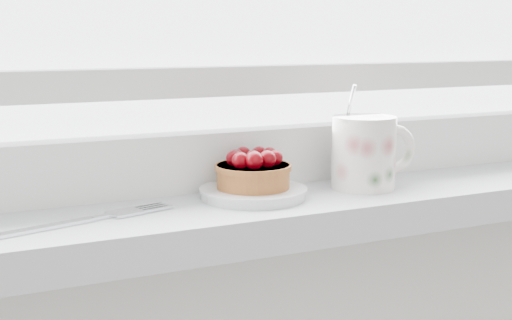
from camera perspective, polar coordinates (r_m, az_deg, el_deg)
saucer at (r=0.82m, az=-0.23°, el=-2.65°), size 0.12×0.12×0.01m
raspberry_tart at (r=0.81m, az=-0.23°, el=-0.86°), size 0.09×0.09×0.05m
floral_mug at (r=0.88m, az=8.77°, el=0.73°), size 0.11×0.08×0.13m
fork at (r=0.73m, az=-14.30°, el=-4.82°), size 0.22×0.08×0.00m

